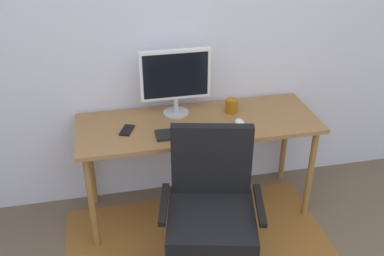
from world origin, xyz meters
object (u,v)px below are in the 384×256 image
(monitor, at_px, (175,77))
(office_chair, at_px, (211,220))
(keyboard, at_px, (189,132))
(cell_phone, at_px, (127,130))
(computer_mouse, at_px, (240,122))
(desk, at_px, (199,131))
(coffee_cup, at_px, (231,106))

(monitor, bearing_deg, office_chair, -85.45)
(keyboard, bearing_deg, cell_phone, 162.72)
(keyboard, relative_size, computer_mouse, 4.13)
(cell_phone, bearing_deg, desk, 24.29)
(desk, bearing_deg, keyboard, -124.04)
(coffee_cup, distance_m, office_chair, 0.87)
(keyboard, xyz_separation_m, office_chair, (0.03, -0.48, -0.33))
(monitor, distance_m, keyboard, 0.40)
(monitor, height_order, office_chair, monitor)
(monitor, bearing_deg, cell_phone, -154.05)
(desk, distance_m, cell_phone, 0.49)
(keyboard, height_order, office_chair, office_chair)
(desk, xyz_separation_m, cell_phone, (-0.48, -0.02, 0.08))
(coffee_cup, bearing_deg, monitor, 171.50)
(monitor, relative_size, keyboard, 1.11)
(computer_mouse, height_order, coffee_cup, coffee_cup)
(monitor, height_order, coffee_cup, monitor)
(desk, bearing_deg, coffee_cup, 19.93)
(desk, distance_m, monitor, 0.40)
(monitor, xyz_separation_m, computer_mouse, (0.39, -0.25, -0.26))
(keyboard, xyz_separation_m, coffee_cup, (0.35, 0.24, 0.04))
(computer_mouse, distance_m, office_chair, 0.70)
(desk, xyz_separation_m, monitor, (-0.13, 0.15, 0.35))
(coffee_cup, xyz_separation_m, office_chair, (-0.32, -0.72, -0.37))
(desk, height_order, coffee_cup, coffee_cup)
(coffee_cup, relative_size, cell_phone, 0.69)
(desk, relative_size, coffee_cup, 17.03)
(keyboard, bearing_deg, monitor, 95.96)
(monitor, xyz_separation_m, keyboard, (0.03, -0.29, -0.26))
(desk, height_order, office_chair, office_chair)
(monitor, height_order, computer_mouse, monitor)
(keyboard, bearing_deg, computer_mouse, 7.27)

